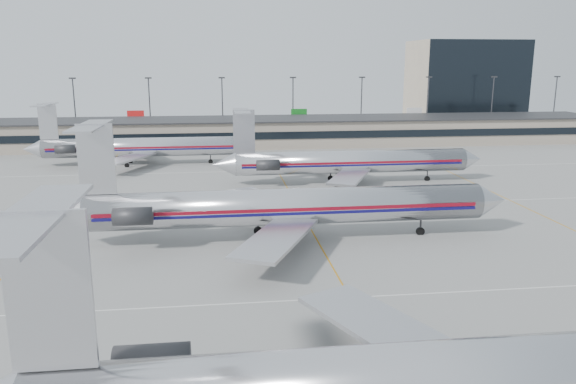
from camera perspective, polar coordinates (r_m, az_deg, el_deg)
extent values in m
plane|color=gray|center=(38.56, 9.88, -16.47)|extent=(260.00, 260.00, 0.00)
cube|color=silver|center=(47.18, 6.31, -10.60)|extent=(160.00, 0.15, 0.02)
cube|color=gray|center=(131.35, -2.59, 6.09)|extent=(160.00, 16.00, 6.00)
cube|color=black|center=(123.32, -2.29, 5.73)|extent=(160.00, 0.20, 1.60)
cube|color=#2D2D30|center=(131.01, -2.61, 7.44)|extent=(162.00, 17.00, 0.30)
cylinder|color=#38383D|center=(148.50, -20.83, 7.81)|extent=(0.30, 0.30, 15.00)
cube|color=#2D2D30|center=(148.11, -21.07, 10.74)|extent=(1.60, 0.40, 0.35)
cylinder|color=#38383D|center=(145.37, -13.85, 8.18)|extent=(0.30, 0.30, 15.00)
cube|color=#2D2D30|center=(144.97, -14.02, 11.18)|extent=(1.60, 0.40, 0.35)
cylinder|color=#38383D|center=(144.43, -6.67, 8.44)|extent=(0.30, 0.30, 15.00)
cube|color=#2D2D30|center=(144.03, -6.75, 11.46)|extent=(1.60, 0.40, 0.35)
cylinder|color=#38383D|center=(145.72, 0.50, 8.57)|extent=(0.30, 0.30, 15.00)
cube|color=#2D2D30|center=(145.33, 0.51, 11.56)|extent=(1.60, 0.40, 0.35)
cylinder|color=#38383D|center=(149.19, 7.45, 8.57)|extent=(0.30, 0.30, 15.00)
cube|color=#2D2D30|center=(148.81, 7.54, 11.48)|extent=(1.60, 0.40, 0.35)
cylinder|color=#38383D|center=(154.69, 13.99, 8.45)|extent=(0.30, 0.30, 15.00)
cube|color=#2D2D30|center=(154.32, 14.14, 11.26)|extent=(1.60, 0.40, 0.35)
cylinder|color=#38383D|center=(162.01, 20.00, 8.25)|extent=(0.30, 0.30, 15.00)
cube|color=#2D2D30|center=(161.66, 20.21, 10.93)|extent=(1.60, 0.40, 0.35)
cylinder|color=#38383D|center=(170.93, 25.44, 7.98)|extent=(0.30, 0.30, 15.00)
cube|color=#2D2D30|center=(170.59, 25.69, 10.52)|extent=(1.60, 0.40, 0.35)
cube|color=tan|center=(175.72, 17.46, 10.38)|extent=(30.00, 20.00, 25.00)
cylinder|color=silver|center=(30.50, 18.68, -17.48)|extent=(42.56, 3.94, 3.94)
cube|color=silver|center=(36.33, 10.24, -13.68)|extent=(9.90, 14.42, 0.34)
cube|color=silver|center=(26.34, -23.13, -9.35)|extent=(3.62, 0.27, 7.24)
cube|color=silver|center=(25.40, -24.50, -2.19)|extent=(2.55, 11.17, 0.19)
cylinder|color=#2D2D30|center=(30.54, -13.61, -16.40)|extent=(3.83, 1.81, 1.81)
cylinder|color=silver|center=(60.32, 0.09, -1.51)|extent=(42.48, 3.93, 3.93)
cone|color=silver|center=(67.11, 19.91, -0.80)|extent=(3.40, 3.93, 3.93)
cone|color=silver|center=(61.90, -21.70, -2.07)|extent=(3.82, 3.93, 3.93)
cube|color=maroon|center=(58.38, 0.34, -1.84)|extent=(40.36, 0.05, 0.37)
cube|color=#0F0B50|center=(58.50, 0.34, -2.24)|extent=(40.36, 0.05, 0.30)
cube|color=silver|center=(67.54, -2.50, -0.86)|extent=(9.88, 14.40, 0.34)
cube|color=silver|center=(53.28, -1.17, -4.68)|extent=(9.88, 14.40, 0.34)
cube|color=silver|center=(59.97, -18.90, 3.15)|extent=(3.61, 0.27, 7.22)
cube|color=silver|center=(59.58, -19.45, 6.35)|extent=(2.55, 11.15, 0.19)
cylinder|color=#2D2D30|center=(63.30, -14.73, -0.95)|extent=(3.82, 1.81, 1.81)
cylinder|color=#2D2D30|center=(57.49, -15.48, -2.40)|extent=(3.82, 1.81, 1.81)
cylinder|color=#2D2D30|center=(64.60, 13.31, -3.49)|extent=(0.21, 0.21, 1.75)
cylinder|color=#2D2D30|center=(58.37, -2.71, -4.93)|extent=(0.21, 0.21, 1.75)
cylinder|color=#2D2D30|center=(63.22, -3.07, -3.51)|extent=(0.21, 0.21, 1.75)
cylinder|color=black|center=(64.75, 13.29, -3.92)|extent=(0.96, 0.32, 0.96)
cylinder|color=silver|center=(89.97, 6.49, 3.07)|extent=(37.03, 3.61, 3.61)
cone|color=silver|center=(96.66, 18.15, 3.19)|extent=(3.12, 3.61, 3.61)
cone|color=silver|center=(87.47, -6.54, 2.78)|extent=(3.51, 3.61, 3.61)
cube|color=maroon|center=(88.21, 6.77, 2.96)|extent=(35.18, 0.05, 0.34)
cube|color=#0F0B50|center=(88.28, 6.76, 2.71)|extent=(35.18, 0.05, 0.27)
cube|color=silver|center=(96.27, 4.40, 3.18)|extent=(9.06, 13.21, 0.31)
cube|color=silver|center=(83.18, 6.27, 1.57)|extent=(9.06, 13.21, 0.31)
cube|color=silver|center=(86.80, -4.49, 6.16)|extent=(3.31, 0.24, 6.63)
cube|color=silver|center=(86.47, -4.73, 8.21)|extent=(2.34, 10.23, 0.18)
cylinder|color=#2D2D30|center=(90.46, -2.36, 3.38)|extent=(3.51, 1.66, 1.66)
cylinder|color=#2D2D30|center=(85.01, -2.04, 2.76)|extent=(3.51, 1.66, 1.66)
cylinder|color=#2D2D30|center=(94.22, 13.96, 1.60)|extent=(0.19, 0.19, 1.61)
cylinder|color=#2D2D30|center=(87.58, 4.95, 1.09)|extent=(0.19, 0.19, 1.61)
cylinder|color=#2D2D30|center=(92.06, 4.34, 1.69)|extent=(0.19, 0.19, 1.61)
cylinder|color=black|center=(94.31, 13.95, 1.32)|extent=(0.88, 0.29, 0.88)
cylinder|color=silver|center=(108.94, -14.48, 4.44)|extent=(36.29, 3.53, 3.53)
cone|color=silver|center=(108.20, -4.06, 4.76)|extent=(3.06, 3.53, 3.53)
cone|color=silver|center=(113.20, -24.52, 3.98)|extent=(3.44, 3.53, 3.53)
cube|color=maroon|center=(107.17, -14.60, 4.37)|extent=(34.48, 0.05, 0.33)
cube|color=#0F0B50|center=(107.23, -14.59, 4.17)|extent=(34.48, 0.05, 0.27)
cube|color=silver|center=(115.88, -14.99, 4.42)|extent=(8.88, 12.95, 0.31)
cube|color=silver|center=(102.81, -15.96, 3.31)|extent=(8.88, 12.95, 0.31)
cube|color=silver|center=(111.72, -23.21, 6.60)|extent=(3.25, 0.24, 6.49)
cube|color=silver|center=(111.55, -23.49, 8.15)|extent=(2.29, 10.03, 0.17)
cylinder|color=#2D2D30|center=(114.01, -21.02, 4.50)|extent=(3.44, 1.62, 1.62)
cylinder|color=#2D2D30|center=(108.79, -21.68, 4.07)|extent=(3.44, 1.62, 1.62)
cylinder|color=#2D2D30|center=(108.46, -7.88, 3.32)|extent=(0.19, 0.19, 1.58)
cylinder|color=#2D2D30|center=(107.50, -16.06, 2.85)|extent=(0.19, 0.19, 1.58)
cylinder|color=#2D2D30|center=(111.97, -15.72, 3.26)|extent=(0.19, 0.19, 1.58)
cylinder|color=black|center=(108.53, -7.87, 3.09)|extent=(0.86, 0.29, 0.86)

